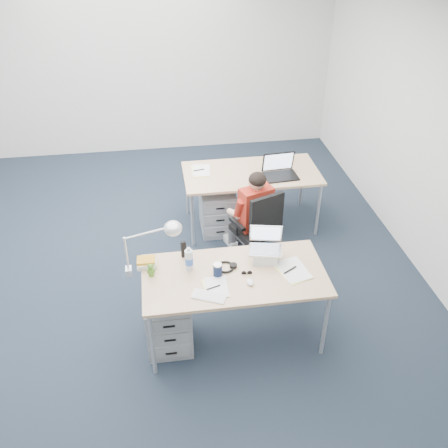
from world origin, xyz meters
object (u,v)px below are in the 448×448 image
object	(u,v)px
office_chair	(256,243)
book_stack	(147,263)
headphones	(225,266)
dark_laptop	(282,166)
cordless_phone	(184,249)
desk_near	(234,278)
silver_laptop	(266,247)
far_cup	(288,158)
computer_mouse	(250,282)
desk_far	(251,176)
wireless_keyboard	(209,296)
can_koozie	(218,270)
sunglasses	(247,273)
water_bottle	(189,259)
desk_lamp	(145,248)
seated_person	(250,214)
bear_figurine	(151,270)
drawer_pedestal_near	(169,319)
drawer_pedestal_far	(217,209)

from	to	relation	value
office_chair	book_stack	xyz separation A→B (m)	(-1.16, -0.81, 0.50)
headphones	dark_laptop	world-z (taller)	dark_laptop
book_stack	cordless_phone	size ratio (longest dim) A/B	1.03
desk_near	dark_laptop	distance (m)	1.86
silver_laptop	far_cup	size ratio (longest dim) A/B	3.12
computer_mouse	dark_laptop	xyz separation A→B (m)	(0.72, 1.80, 0.12)
dark_laptop	desk_far	bearing A→B (deg)	148.75
office_chair	wireless_keyboard	world-z (taller)	office_chair
dark_laptop	can_koozie	bearing A→B (deg)	-124.58
sunglasses	water_bottle	bearing A→B (deg)	168.85
wireless_keyboard	desk_lamp	world-z (taller)	desk_lamp
seated_person	sunglasses	bearing A→B (deg)	-121.79
silver_laptop	bear_figurine	bearing A→B (deg)	-164.14
drawer_pedestal_near	silver_laptop	bearing A→B (deg)	9.84
desk_far	headphones	xyz separation A→B (m)	(-0.57, -1.73, 0.06)
dark_laptop	water_bottle	bearing A→B (deg)	-132.43
drawer_pedestal_far	desk_lamp	xyz separation A→B (m)	(-0.84, -1.64, 0.72)
silver_laptop	book_stack	xyz separation A→B (m)	(-1.06, 0.07, -0.11)
wireless_keyboard	sunglasses	distance (m)	0.44
office_chair	seated_person	distance (m)	0.34
drawer_pedestal_near	far_cup	distance (m)	2.63
water_bottle	desk_far	bearing A→B (deg)	62.29
book_stack	desk_near	bearing A→B (deg)	-16.74
computer_mouse	sunglasses	size ratio (longest dim) A/B	0.94
drawer_pedestal_near	far_cup	size ratio (longest dim) A/B	5.62
headphones	can_koozie	size ratio (longest dim) A/B	1.67
drawer_pedestal_near	desk_lamp	world-z (taller)	desk_lamp
office_chair	desk_lamp	size ratio (longest dim) A/B	1.85
desk_near	book_stack	distance (m)	0.79
silver_laptop	book_stack	size ratio (longest dim) A/B	1.80
desk_near	book_stack	bearing A→B (deg)	163.26
cordless_phone	far_cup	world-z (taller)	cordless_phone
book_stack	far_cup	xyz separation A→B (m)	(1.75, 1.80, 0.01)
headphones	can_koozie	bearing A→B (deg)	-130.58
seated_person	headphones	xyz separation A→B (m)	(-0.43, -1.09, 0.18)
computer_mouse	can_koozie	bearing A→B (deg)	146.28
silver_laptop	office_chair	bearing A→B (deg)	95.00
desk_near	computer_mouse	size ratio (longest dim) A/B	17.65
seated_person	desk_lamp	size ratio (longest dim) A/B	2.15
seated_person	desk_lamp	bearing A→B (deg)	-156.46
dark_laptop	desk_lamp	bearing A→B (deg)	-140.25
silver_laptop	dark_laptop	distance (m)	1.59
sunglasses	dark_laptop	bearing A→B (deg)	71.91
silver_laptop	sunglasses	world-z (taller)	silver_laptop
seated_person	drawer_pedestal_near	size ratio (longest dim) A/B	2.04
cordless_phone	seated_person	bearing A→B (deg)	34.08
headphones	dark_laptop	xyz separation A→B (m)	(0.89, 1.56, 0.12)
seated_person	far_cup	size ratio (longest dim) A/B	11.48
office_chair	seated_person	bearing A→B (deg)	84.55
computer_mouse	sunglasses	bearing A→B (deg)	87.72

